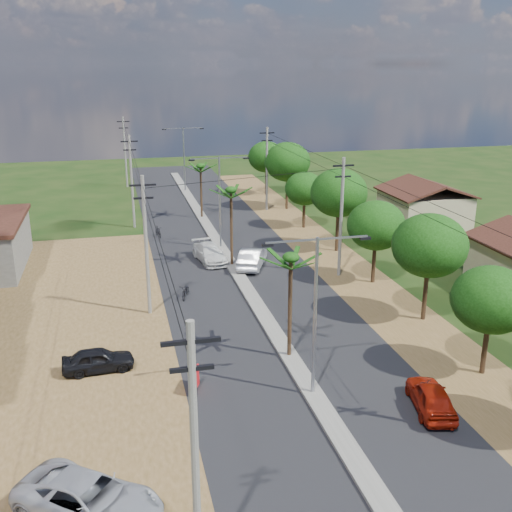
{
  "coord_description": "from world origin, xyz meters",
  "views": [
    {
      "loc": [
        -8.67,
        -24.32,
        15.37
      ],
      "look_at": [
        0.32,
        13.1,
        3.0
      ],
      "focal_mm": 42.0,
      "sensor_mm": 36.0,
      "label": 1
    }
  ],
  "objects_px": {
    "car_silver_mid": "(252,258)",
    "roadside_sign": "(195,381)",
    "car_red_near": "(431,398)",
    "car_white_far": "(210,254)",
    "car_parked_dark": "(98,360)",
    "moto_rider_east": "(432,396)",
    "car_parked_silver": "(89,500)"
  },
  "relations": [
    {
      "from": "car_red_near",
      "to": "moto_rider_east",
      "type": "relative_size",
      "value": 2.15
    },
    {
      "from": "car_white_far",
      "to": "moto_rider_east",
      "type": "distance_m",
      "value": 24.64
    },
    {
      "from": "car_white_far",
      "to": "car_parked_silver",
      "type": "bearing_deg",
      "value": -116.63
    },
    {
      "from": "car_parked_silver",
      "to": "roadside_sign",
      "type": "xyz_separation_m",
      "value": [
        4.83,
        7.75,
        -0.19
      ]
    },
    {
      "from": "car_red_near",
      "to": "moto_rider_east",
      "type": "height_order",
      "value": "car_red_near"
    },
    {
      "from": "car_silver_mid",
      "to": "car_parked_dark",
      "type": "relative_size",
      "value": 1.28
    },
    {
      "from": "roadside_sign",
      "to": "car_white_far",
      "type": "bearing_deg",
      "value": 100.83
    },
    {
      "from": "moto_rider_east",
      "to": "car_red_near",
      "type": "bearing_deg",
      "value": 39.81
    },
    {
      "from": "car_white_far",
      "to": "car_parked_dark",
      "type": "height_order",
      "value": "car_white_far"
    },
    {
      "from": "moto_rider_east",
      "to": "roadside_sign",
      "type": "height_order",
      "value": "roadside_sign"
    },
    {
      "from": "car_silver_mid",
      "to": "roadside_sign",
      "type": "relative_size",
      "value": 3.62
    },
    {
      "from": "car_parked_dark",
      "to": "moto_rider_east",
      "type": "distance_m",
      "value": 16.87
    },
    {
      "from": "car_parked_silver",
      "to": "car_red_near",
      "type": "bearing_deg",
      "value": -40.24
    },
    {
      "from": "car_parked_silver",
      "to": "roadside_sign",
      "type": "bearing_deg",
      "value": 4.96
    },
    {
      "from": "roadside_sign",
      "to": "moto_rider_east",
      "type": "bearing_deg",
      "value": 2.43
    },
    {
      "from": "car_red_near",
      "to": "car_white_far",
      "type": "xyz_separation_m",
      "value": [
        -6.38,
        24.15,
        0.02
      ]
    },
    {
      "from": "car_parked_silver",
      "to": "moto_rider_east",
      "type": "bearing_deg",
      "value": -38.98
    },
    {
      "from": "car_white_far",
      "to": "moto_rider_east",
      "type": "xyz_separation_m",
      "value": [
        6.7,
        -23.71,
        -0.21
      ]
    },
    {
      "from": "car_white_far",
      "to": "car_parked_dark",
      "type": "relative_size",
      "value": 1.3
    },
    {
      "from": "car_parked_silver",
      "to": "moto_rider_east",
      "type": "height_order",
      "value": "car_parked_silver"
    },
    {
      "from": "car_parked_dark",
      "to": "moto_rider_east",
      "type": "relative_size",
      "value": 1.99
    },
    {
      "from": "roadside_sign",
      "to": "car_silver_mid",
      "type": "bearing_deg",
      "value": 90.58
    },
    {
      "from": "car_parked_silver",
      "to": "car_parked_dark",
      "type": "height_order",
      "value": "car_parked_silver"
    },
    {
      "from": "car_white_far",
      "to": "car_red_near",
      "type": "bearing_deg",
      "value": -84.1
    },
    {
      "from": "car_red_near",
      "to": "car_parked_silver",
      "type": "height_order",
      "value": "car_parked_silver"
    },
    {
      "from": "car_red_near",
      "to": "car_parked_dark",
      "type": "height_order",
      "value": "car_red_near"
    },
    {
      "from": "car_parked_dark",
      "to": "roadside_sign",
      "type": "bearing_deg",
      "value": -127.99
    },
    {
      "from": "car_silver_mid",
      "to": "roadside_sign",
      "type": "distance_m",
      "value": 18.99
    },
    {
      "from": "car_parked_silver",
      "to": "roadside_sign",
      "type": "height_order",
      "value": "car_parked_silver"
    },
    {
      "from": "car_silver_mid",
      "to": "moto_rider_east",
      "type": "distance_m",
      "value": 21.82
    },
    {
      "from": "car_red_near",
      "to": "car_silver_mid",
      "type": "bearing_deg",
      "value": -68.52
    },
    {
      "from": "car_parked_dark",
      "to": "roadside_sign",
      "type": "height_order",
      "value": "car_parked_dark"
    }
  ]
}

